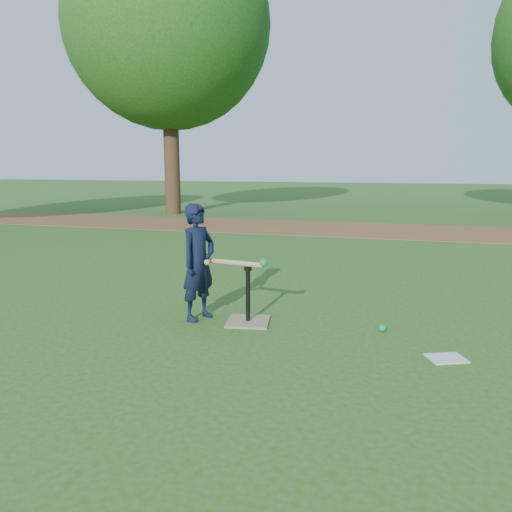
# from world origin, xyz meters

# --- Properties ---
(ground) EXTENTS (80.00, 80.00, 0.00)m
(ground) POSITION_xyz_m (0.00, 0.00, 0.00)
(ground) COLOR #285116
(ground) RESTS_ON ground
(dirt_strip) EXTENTS (24.00, 3.00, 0.01)m
(dirt_strip) POSITION_xyz_m (0.00, 7.50, 0.01)
(dirt_strip) COLOR brown
(dirt_strip) RESTS_ON ground
(child) EXTENTS (0.43, 0.52, 1.22)m
(child) POSITION_xyz_m (-0.79, -0.39, 0.61)
(child) COLOR black
(child) RESTS_ON ground
(wiffle_ball_ground) EXTENTS (0.08, 0.08, 0.08)m
(wiffle_ball_ground) POSITION_xyz_m (1.10, -0.29, 0.04)
(wiffle_ball_ground) COLOR #0D9043
(wiffle_ball_ground) RESTS_ON ground
(clipboard) EXTENTS (0.37, 0.33, 0.01)m
(clipboard) POSITION_xyz_m (1.64, -0.86, 0.01)
(clipboard) COLOR silver
(clipboard) RESTS_ON ground
(batting_tee) EXTENTS (0.50, 0.50, 0.61)m
(batting_tee) POSITION_xyz_m (-0.25, -0.38, 0.11)
(batting_tee) COLOR #927F5D
(batting_tee) RESTS_ON ground
(swing_action) EXTENTS (0.68, 0.17, 0.10)m
(swing_action) POSITION_xyz_m (-0.34, -0.42, 0.64)
(swing_action) COLOR tan
(swing_action) RESTS_ON ground
(tree_left) EXTENTS (6.40, 6.40, 9.08)m
(tree_left) POSITION_xyz_m (-6.00, 10.00, 5.87)
(tree_left) COLOR #382316
(tree_left) RESTS_ON ground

